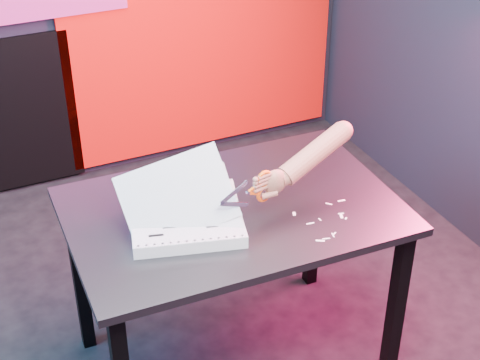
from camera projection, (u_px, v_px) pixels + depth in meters
name	position (u px, v px, depth m)	size (l,w,h in m)	color
room	(184.00, 31.00, 2.39)	(3.01, 3.01, 2.71)	black
backdrop	(95.00, 10.00, 3.75)	(2.88, 0.05, 2.08)	red
work_table	(233.00, 229.00, 2.64)	(1.18, 0.80, 0.75)	black
printout_stack	(186.00, 223.00, 2.46)	(0.43, 0.36, 0.28)	silver
scissors	(261.00, 188.00, 2.45)	(0.21, 0.05, 0.12)	#A7A8D0
hand_forearm	(308.00, 158.00, 2.53)	(0.41, 0.13, 0.18)	#965C4A
paper_clippings	(327.00, 220.00, 2.52)	(0.22, 0.20, 0.00)	white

